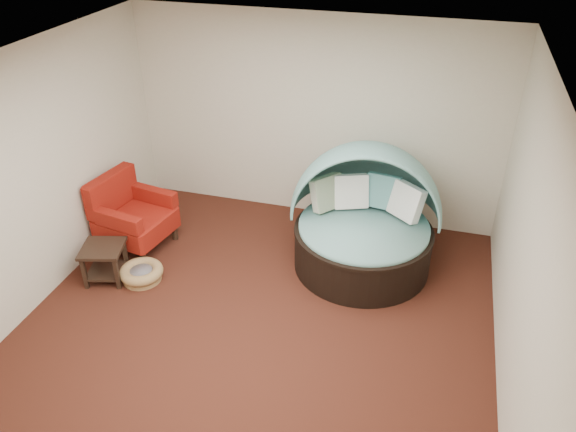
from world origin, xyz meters
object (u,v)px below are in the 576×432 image
(red_armchair, at_px, (131,215))
(canopy_daybed, at_px, (365,213))
(side_table, at_px, (104,258))
(pet_basket, at_px, (142,273))

(red_armchair, bearing_deg, canopy_daybed, 18.58)
(side_table, bearing_deg, canopy_daybed, 22.52)
(pet_basket, height_order, red_armchair, red_armchair)
(red_armchair, height_order, side_table, red_armchair)
(canopy_daybed, height_order, pet_basket, canopy_daybed)
(pet_basket, height_order, side_table, side_table)
(red_armchair, bearing_deg, side_table, -77.12)
(side_table, bearing_deg, pet_basket, 12.74)
(pet_basket, distance_m, side_table, 0.47)
(canopy_daybed, bearing_deg, red_armchair, -178.03)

